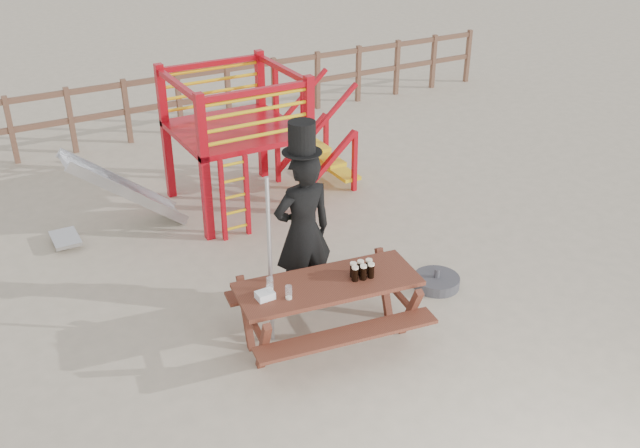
{
  "coord_description": "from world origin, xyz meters",
  "views": [
    {
      "loc": [
        -3.58,
        -5.59,
        4.84
      ],
      "look_at": [
        0.04,
        0.8,
        0.97
      ],
      "focal_mm": 40.0,
      "sensor_mm": 36.0,
      "label": 1
    }
  ],
  "objects": [
    {
      "name": "empty_glasses",
      "position": [
        -0.93,
        -0.01,
        0.83
      ],
      "size": [
        0.23,
        0.31,
        0.15
      ],
      "color": "silver",
      "rests_on": "picnic_table"
    },
    {
      "name": "ground",
      "position": [
        0.0,
        0.0,
        0.0
      ],
      "size": [
        60.0,
        60.0,
        0.0
      ],
      "primitive_type": "plane",
      "color": "#BBAB91",
      "rests_on": "ground"
    },
    {
      "name": "parasol_base",
      "position": [
        1.39,
        0.24,
        0.07
      ],
      "size": [
        0.58,
        0.58,
        0.24
      ],
      "color": "#3B3B40",
      "rests_on": "ground"
    },
    {
      "name": "paper_bag",
      "position": [
        -1.06,
        -0.0,
        0.8
      ],
      "size": [
        0.18,
        0.14,
        0.08
      ],
      "primitive_type": "cube",
      "rotation": [
        0.0,
        0.0,
        0.02
      ],
      "color": "white",
      "rests_on": "picnic_table"
    },
    {
      "name": "stout_pints",
      "position": [
        0.03,
        -0.14,
        0.85
      ],
      "size": [
        0.28,
        0.18,
        0.17
      ],
      "color": "black",
      "rests_on": "picnic_table"
    },
    {
      "name": "man_with_hat",
      "position": [
        -0.23,
        0.71,
        1.03
      ],
      "size": [
        0.72,
        0.48,
        2.3
      ],
      "rotation": [
        0.0,
        0.0,
        3.12
      ],
      "color": "black",
      "rests_on": "ground"
    },
    {
      "name": "playground_fort",
      "position": [
        0.12,
        3.58,
        1.07
      ],
      "size": [
        4.71,
        1.84,
        2.1
      ],
      "color": "#AD0B16",
      "rests_on": "ground"
    },
    {
      "name": "back_fence",
      "position": [
        0.0,
        7.0,
        0.74
      ],
      "size": [
        15.09,
        0.09,
        1.2
      ],
      "color": "brown",
      "rests_on": "ground"
    },
    {
      "name": "metal_pole",
      "position": [
        -0.86,
        0.27,
        0.99
      ],
      "size": [
        0.04,
        0.04,
        1.97
      ],
      "primitive_type": "cylinder",
      "color": "#B2B2B7",
      "rests_on": "ground"
    },
    {
      "name": "picnic_table",
      "position": [
        -0.34,
        -0.05,
        0.48
      ],
      "size": [
        2.13,
        1.62,
        0.76
      ],
      "rotation": [
        0.0,
        0.0,
        -0.14
      ],
      "color": "brown",
      "rests_on": "ground"
    }
  ]
}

